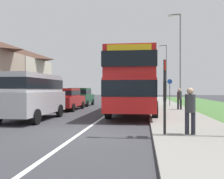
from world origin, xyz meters
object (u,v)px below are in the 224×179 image
at_px(pedestrian_walking_away, 179,98).
at_px(street_lamp_mid, 179,54).
at_px(parked_car_dark_green, 81,96).
at_px(bus_stop_sign, 165,92).
at_px(street_lamp_far, 166,69).
at_px(cycle_route_sign, 170,91).
at_px(parked_van_silver, 32,93).
at_px(pedestrian_at_stop, 190,109).
at_px(double_decker_bus, 133,81).
at_px(parked_car_red, 66,98).

bearing_deg(pedestrian_walking_away, street_lamp_mid, 82.47).
height_order(parked_car_dark_green, bus_stop_sign, bus_stop_sign).
relative_size(bus_stop_sign, street_lamp_far, 0.32).
bearing_deg(cycle_route_sign, parked_van_silver, -127.36).
bearing_deg(street_lamp_mid, parked_car_dark_green, 174.43).
distance_m(pedestrian_walking_away, street_lamp_mid, 5.31).
height_order(parked_van_silver, pedestrian_at_stop, parked_van_silver).
bearing_deg(bus_stop_sign, parked_car_dark_green, 114.26).
xyz_separation_m(parked_van_silver, pedestrian_walking_away, (8.42, 6.32, -0.44)).
height_order(pedestrian_at_stop, street_lamp_far, street_lamp_far).
bearing_deg(cycle_route_sign, pedestrian_walking_away, -86.62).
bearing_deg(parked_van_silver, double_decker_bus, 35.77).
distance_m(parked_van_silver, street_lamp_mid, 13.86).
height_order(parked_car_red, bus_stop_sign, bus_stop_sign).
relative_size(double_decker_bus, street_lamp_far, 1.23).
relative_size(parked_car_dark_green, pedestrian_walking_away, 2.40).
distance_m(parked_van_silver, pedestrian_walking_away, 10.53).
relative_size(pedestrian_walking_away, bus_stop_sign, 0.64).
height_order(bus_stop_sign, cycle_route_sign, bus_stop_sign).
relative_size(parked_car_red, cycle_route_sign, 1.78).
bearing_deg(pedestrian_at_stop, parked_car_dark_green, 116.97).
relative_size(parked_car_dark_green, bus_stop_sign, 1.54).
bearing_deg(pedestrian_walking_away, cycle_route_sign, 93.38).
bearing_deg(parked_car_red, pedestrian_at_stop, -53.40).
xyz_separation_m(parked_car_red, pedestrian_at_stop, (7.42, -9.99, 0.05)).
distance_m(pedestrian_at_stop, cycle_route_sign, 14.60).
height_order(parked_car_dark_green, cycle_route_sign, cycle_route_sign).
distance_m(bus_stop_sign, street_lamp_mid, 14.60).
bearing_deg(cycle_route_sign, pedestrian_at_stop, -93.22).
bearing_deg(parked_car_dark_green, pedestrian_at_stop, -63.03).
xyz_separation_m(pedestrian_at_stop, pedestrian_walking_away, (1.08, 10.20, 0.00)).
distance_m(cycle_route_sign, street_lamp_mid, 3.40).
xyz_separation_m(pedestrian_at_stop, street_lamp_mid, (1.58, 13.97, 3.71)).
distance_m(street_lamp_mid, street_lamp_far, 14.51).
relative_size(parked_car_dark_green, street_lamp_far, 0.50).
xyz_separation_m(double_decker_bus, pedestrian_at_stop, (2.18, -7.60, -1.17)).
relative_size(bus_stop_sign, street_lamp_mid, 0.32).
relative_size(double_decker_bus, parked_car_dark_green, 2.48).
xyz_separation_m(parked_car_red, cycle_route_sign, (8.24, 4.58, 0.50)).
bearing_deg(double_decker_bus, street_lamp_far, 79.57).
relative_size(pedestrian_at_stop, street_lamp_far, 0.21).
height_order(double_decker_bus, parked_car_dark_green, double_decker_bus).
bearing_deg(double_decker_bus, pedestrian_walking_away, 38.57).
distance_m(parked_van_silver, pedestrian_at_stop, 8.32).
bearing_deg(parked_car_red, bus_stop_sign, -56.81).
relative_size(double_decker_bus, pedestrian_walking_away, 5.94).
xyz_separation_m(parked_car_red, bus_stop_sign, (6.59, -10.07, 0.62)).
xyz_separation_m(street_lamp_mid, street_lamp_far, (0.08, 14.51, -0.10)).
xyz_separation_m(pedestrian_walking_away, street_lamp_mid, (0.50, 3.77, 3.71)).
height_order(parked_car_red, pedestrian_at_stop, parked_car_red).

